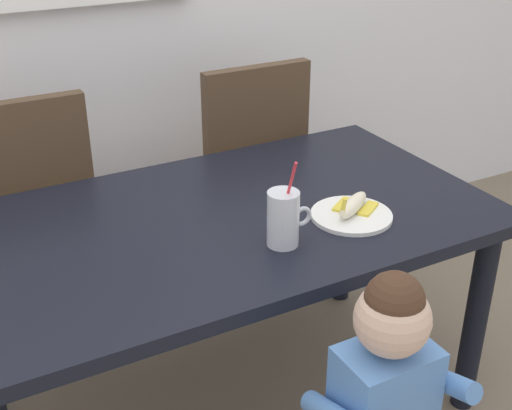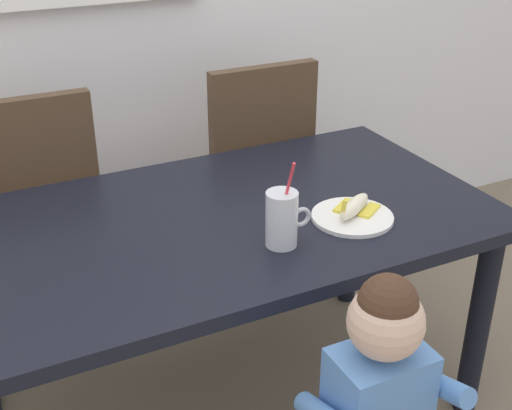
{
  "view_description": "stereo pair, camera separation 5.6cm",
  "coord_description": "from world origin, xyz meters",
  "px_view_note": "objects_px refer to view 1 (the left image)",
  "views": [
    {
      "loc": [
        -0.71,
        -1.53,
        1.6
      ],
      "look_at": [
        0.07,
        -0.09,
        0.77
      ],
      "focal_mm": 47.47,
      "sensor_mm": 36.0,
      "label": 1
    },
    {
      "loc": [
        -0.66,
        -1.56,
        1.6
      ],
      "look_at": [
        0.07,
        -0.09,
        0.77
      ],
      "focal_mm": 47.47,
      "sensor_mm": 36.0,
      "label": 2
    }
  ],
  "objects_px": {
    "toddler_standing": "(385,390)",
    "milk_cup": "(283,221)",
    "dining_table": "(221,244)",
    "dining_chair_right": "(243,164)",
    "peeled_banana": "(353,205)",
    "dining_chair_left": "(27,209)",
    "snack_plate": "(351,215)"
  },
  "relations": [
    {
      "from": "dining_chair_left",
      "to": "toddler_standing",
      "type": "height_order",
      "value": "dining_chair_left"
    },
    {
      "from": "dining_chair_right",
      "to": "peeled_banana",
      "type": "distance_m",
      "value": 0.84
    },
    {
      "from": "snack_plate",
      "to": "peeled_banana",
      "type": "relative_size",
      "value": 1.32
    },
    {
      "from": "dining_chair_right",
      "to": "toddler_standing",
      "type": "distance_m",
      "value": 1.31
    },
    {
      "from": "milk_cup",
      "to": "snack_plate",
      "type": "xyz_separation_m",
      "value": [
        0.24,
        0.04,
        -0.06
      ]
    },
    {
      "from": "milk_cup",
      "to": "dining_chair_left",
      "type": "bearing_deg",
      "value": 120.13
    },
    {
      "from": "dining_chair_right",
      "to": "milk_cup",
      "type": "relative_size",
      "value": 3.88
    },
    {
      "from": "peeled_banana",
      "to": "snack_plate",
      "type": "bearing_deg",
      "value": -140.29
    },
    {
      "from": "dining_table",
      "to": "dining_chair_left",
      "type": "height_order",
      "value": "dining_chair_left"
    },
    {
      "from": "toddler_standing",
      "to": "milk_cup",
      "type": "bearing_deg",
      "value": 94.25
    },
    {
      "from": "dining_chair_left",
      "to": "peeled_banana",
      "type": "relative_size",
      "value": 5.52
    },
    {
      "from": "milk_cup",
      "to": "dining_chair_right",
      "type": "bearing_deg",
      "value": 69.3
    },
    {
      "from": "dining_chair_left",
      "to": "milk_cup",
      "type": "bearing_deg",
      "value": 120.13
    },
    {
      "from": "dining_chair_right",
      "to": "toddler_standing",
      "type": "bearing_deg",
      "value": 76.97
    },
    {
      "from": "toddler_standing",
      "to": "peeled_banana",
      "type": "height_order",
      "value": "toddler_standing"
    },
    {
      "from": "milk_cup",
      "to": "peeled_banana",
      "type": "bearing_deg",
      "value": 10.3
    },
    {
      "from": "dining_table",
      "to": "dining_chair_left",
      "type": "relative_size",
      "value": 1.62
    },
    {
      "from": "dining_table",
      "to": "dining_chair_left",
      "type": "bearing_deg",
      "value": 122.97
    },
    {
      "from": "dining_chair_left",
      "to": "snack_plate",
      "type": "relative_size",
      "value": 4.17
    },
    {
      "from": "dining_table",
      "to": "milk_cup",
      "type": "distance_m",
      "value": 0.28
    },
    {
      "from": "snack_plate",
      "to": "dining_chair_left",
      "type": "bearing_deg",
      "value": 131.97
    },
    {
      "from": "dining_table",
      "to": "toddler_standing",
      "type": "relative_size",
      "value": 1.86
    },
    {
      "from": "milk_cup",
      "to": "peeled_banana",
      "type": "xyz_separation_m",
      "value": [
        0.26,
        0.05,
        -0.04
      ]
    },
    {
      "from": "dining_chair_left",
      "to": "milk_cup",
      "type": "distance_m",
      "value": 1.03
    },
    {
      "from": "toddler_standing",
      "to": "peeled_banana",
      "type": "relative_size",
      "value": 4.82
    },
    {
      "from": "dining_table",
      "to": "peeled_banana",
      "type": "distance_m",
      "value": 0.39
    },
    {
      "from": "dining_table",
      "to": "milk_cup",
      "type": "xyz_separation_m",
      "value": [
        0.08,
        -0.21,
        0.16
      ]
    },
    {
      "from": "dining_chair_right",
      "to": "peeled_banana",
      "type": "xyz_separation_m",
      "value": [
        -0.07,
        -0.82,
        0.2
      ]
    },
    {
      "from": "dining_chair_right",
      "to": "toddler_standing",
      "type": "height_order",
      "value": "dining_chair_right"
    },
    {
      "from": "dining_table",
      "to": "dining_chair_right",
      "type": "distance_m",
      "value": 0.77
    },
    {
      "from": "peeled_banana",
      "to": "dining_chair_right",
      "type": "bearing_deg",
      "value": 85.07
    },
    {
      "from": "dining_table",
      "to": "dining_chair_right",
      "type": "height_order",
      "value": "dining_chair_right"
    }
  ]
}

